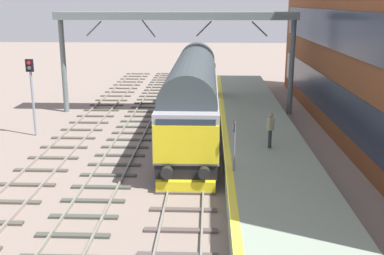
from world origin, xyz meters
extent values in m
plane|color=gray|center=(0.00, 0.00, 0.00)|extent=(140.00, 140.00, 0.00)
cube|color=gray|center=(-0.72, 0.00, 0.07)|extent=(0.07, 60.00, 0.15)
cube|color=gray|center=(0.72, 0.00, 0.07)|extent=(0.07, 60.00, 0.15)
cube|color=#4A413D|center=(0.00, -8.11, 0.04)|extent=(2.50, 0.26, 0.09)
cube|color=#4A413D|center=(0.00, -6.49, 0.04)|extent=(2.50, 0.26, 0.09)
cube|color=#4A413D|center=(0.00, -4.86, 0.04)|extent=(2.50, 0.26, 0.09)
cube|color=#4A413D|center=(0.00, -3.24, 0.04)|extent=(2.50, 0.26, 0.09)
cube|color=#4A413D|center=(0.00, -1.62, 0.04)|extent=(2.50, 0.26, 0.09)
cube|color=#4A413D|center=(0.00, 0.00, 0.04)|extent=(2.50, 0.26, 0.09)
cube|color=#4A413D|center=(0.00, 1.62, 0.04)|extent=(2.50, 0.26, 0.09)
cube|color=#4A413D|center=(0.00, 3.24, 0.04)|extent=(2.50, 0.26, 0.09)
cube|color=#4A413D|center=(0.00, 4.86, 0.04)|extent=(2.50, 0.26, 0.09)
cube|color=#4A413D|center=(0.00, 6.49, 0.04)|extent=(2.50, 0.26, 0.09)
cube|color=#4A413D|center=(0.00, 8.11, 0.04)|extent=(2.50, 0.26, 0.09)
cube|color=#4A413D|center=(0.00, 9.73, 0.04)|extent=(2.50, 0.26, 0.09)
cube|color=#4A413D|center=(0.00, 11.35, 0.04)|extent=(2.50, 0.26, 0.09)
cube|color=#4A413D|center=(0.00, 12.97, 0.04)|extent=(2.50, 0.26, 0.09)
cube|color=#4A413D|center=(0.00, 14.59, 0.04)|extent=(2.50, 0.26, 0.09)
cube|color=#4A413D|center=(0.00, 16.22, 0.04)|extent=(2.50, 0.26, 0.09)
cube|color=#4A413D|center=(0.00, 17.84, 0.04)|extent=(2.50, 0.26, 0.09)
cube|color=#4A413D|center=(0.00, 19.46, 0.04)|extent=(2.50, 0.26, 0.09)
cube|color=#4A413D|center=(0.00, 21.08, 0.04)|extent=(2.50, 0.26, 0.09)
cube|color=#4A413D|center=(0.00, 22.70, 0.04)|extent=(2.50, 0.26, 0.09)
cube|color=#4A413D|center=(0.00, 24.32, 0.04)|extent=(2.50, 0.26, 0.09)
cube|color=#4A413D|center=(0.00, 25.95, 0.04)|extent=(2.50, 0.26, 0.09)
cube|color=#4A413D|center=(0.00, 27.57, 0.04)|extent=(2.50, 0.26, 0.09)
cube|color=#4A413D|center=(0.00, 29.19, 0.04)|extent=(2.50, 0.26, 0.09)
cube|color=gray|center=(-4.28, 0.00, 0.07)|extent=(0.07, 60.00, 0.15)
cube|color=gray|center=(-2.85, 0.00, 0.07)|extent=(0.07, 60.00, 0.15)
cube|color=#40423B|center=(-3.57, -6.98, 0.04)|extent=(2.50, 0.26, 0.09)
cube|color=#40423B|center=(-3.57, -5.58, 0.04)|extent=(2.50, 0.26, 0.09)
cube|color=#40423B|center=(-3.57, -4.19, 0.04)|extent=(2.50, 0.26, 0.09)
cube|color=#40423B|center=(-3.57, -2.79, 0.04)|extent=(2.50, 0.26, 0.09)
cube|color=#40423B|center=(-3.57, -1.40, 0.04)|extent=(2.50, 0.26, 0.09)
cube|color=#40423B|center=(-3.57, 0.00, 0.04)|extent=(2.50, 0.26, 0.09)
cube|color=#40423B|center=(-3.57, 1.40, 0.04)|extent=(2.50, 0.26, 0.09)
cube|color=#40423B|center=(-3.57, 2.79, 0.04)|extent=(2.50, 0.26, 0.09)
cube|color=#40423B|center=(-3.57, 4.19, 0.04)|extent=(2.50, 0.26, 0.09)
cube|color=#40423B|center=(-3.57, 5.58, 0.04)|extent=(2.50, 0.26, 0.09)
cube|color=#40423B|center=(-3.57, 6.98, 0.04)|extent=(2.50, 0.26, 0.09)
cube|color=#40423B|center=(-3.57, 8.37, 0.04)|extent=(2.50, 0.26, 0.09)
cube|color=#40423B|center=(-3.57, 9.77, 0.04)|extent=(2.50, 0.26, 0.09)
cube|color=#40423B|center=(-3.57, 11.16, 0.04)|extent=(2.50, 0.26, 0.09)
cube|color=#40423B|center=(-3.57, 12.56, 0.04)|extent=(2.50, 0.26, 0.09)
cube|color=#40423B|center=(-3.57, 13.95, 0.04)|extent=(2.50, 0.26, 0.09)
cube|color=#40423B|center=(-3.57, 15.35, 0.04)|extent=(2.50, 0.26, 0.09)
cube|color=#40423B|center=(-3.57, 16.74, 0.04)|extent=(2.50, 0.26, 0.09)
cube|color=#40423B|center=(-3.57, 18.14, 0.04)|extent=(2.50, 0.26, 0.09)
cube|color=#40423B|center=(-3.57, 19.53, 0.04)|extent=(2.50, 0.26, 0.09)
cube|color=#40423B|center=(-3.57, 20.93, 0.04)|extent=(2.50, 0.26, 0.09)
cube|color=#40423B|center=(-3.57, 22.33, 0.04)|extent=(2.50, 0.26, 0.09)
cube|color=#40423B|center=(-3.57, 23.72, 0.04)|extent=(2.50, 0.26, 0.09)
cube|color=#40423B|center=(-3.57, 25.12, 0.04)|extent=(2.50, 0.26, 0.09)
cube|color=#40423B|center=(-3.57, 26.51, 0.04)|extent=(2.50, 0.26, 0.09)
cube|color=#40423B|center=(-3.57, 27.91, 0.04)|extent=(2.50, 0.26, 0.09)
cube|color=#40423B|center=(-3.57, 29.30, 0.04)|extent=(2.50, 0.26, 0.09)
cube|color=gray|center=(-7.52, 0.00, 0.07)|extent=(0.07, 60.00, 0.15)
cube|color=gray|center=(-6.08, 0.00, 0.07)|extent=(0.07, 60.00, 0.15)
cube|color=#484439|center=(-6.80, -4.41, 0.04)|extent=(2.50, 0.26, 0.09)
cube|color=#484439|center=(-6.80, -2.65, 0.04)|extent=(2.50, 0.26, 0.09)
cube|color=#484439|center=(-6.80, -0.88, 0.04)|extent=(2.50, 0.26, 0.09)
cube|color=#484439|center=(-6.80, 0.88, 0.04)|extent=(2.50, 0.26, 0.09)
cube|color=#484439|center=(-6.80, 2.65, 0.04)|extent=(2.50, 0.26, 0.09)
cube|color=#484439|center=(-6.80, 4.41, 0.04)|extent=(2.50, 0.26, 0.09)
cube|color=#484439|center=(-6.80, 6.18, 0.04)|extent=(2.50, 0.26, 0.09)
cube|color=#484439|center=(-6.80, 7.94, 0.04)|extent=(2.50, 0.26, 0.09)
cube|color=#484439|center=(-6.80, 9.71, 0.04)|extent=(2.50, 0.26, 0.09)
cube|color=#484439|center=(-6.80, 11.47, 0.04)|extent=(2.50, 0.26, 0.09)
cube|color=#484439|center=(-6.80, 13.24, 0.04)|extent=(2.50, 0.26, 0.09)
cube|color=#484439|center=(-6.80, 15.00, 0.04)|extent=(2.50, 0.26, 0.09)
cube|color=#484439|center=(-6.80, 16.76, 0.04)|extent=(2.50, 0.26, 0.09)
cube|color=#484439|center=(-6.80, 18.53, 0.04)|extent=(2.50, 0.26, 0.09)
cube|color=#484439|center=(-6.80, 20.29, 0.04)|extent=(2.50, 0.26, 0.09)
cube|color=#484439|center=(-6.80, 22.06, 0.04)|extent=(2.50, 0.26, 0.09)
cube|color=#484439|center=(-6.80, 23.82, 0.04)|extent=(2.50, 0.26, 0.09)
cube|color=#484439|center=(-6.80, 25.59, 0.04)|extent=(2.50, 0.26, 0.09)
cube|color=#484439|center=(-6.80, 27.35, 0.04)|extent=(2.50, 0.26, 0.09)
cube|color=#484439|center=(-6.80, 29.12, 0.04)|extent=(2.50, 0.26, 0.09)
cube|color=gray|center=(3.60, 0.00, 0.50)|extent=(4.00, 44.00, 1.00)
cube|color=yellow|center=(1.75, 0.00, 1.00)|extent=(0.30, 44.00, 0.01)
cube|color=brown|center=(10.17, 5.97, 5.83)|extent=(4.50, 33.10, 11.66)
cube|color=#272F3F|center=(7.89, 5.97, 2.14)|extent=(0.06, 30.45, 2.18)
cube|color=#272F3F|center=(7.89, 5.97, 6.02)|extent=(0.06, 30.45, 2.18)
cube|color=black|center=(0.00, 5.85, 0.82)|extent=(2.56, 17.74, 0.60)
cube|color=gray|center=(0.00, 5.85, 2.17)|extent=(2.70, 17.74, 2.10)
cylinder|color=#333C40|center=(0.00, 5.85, 3.40)|extent=(2.56, 16.32, 2.57)
cube|color=yellow|center=(0.00, -3.06, 2.02)|extent=(2.65, 0.08, 1.58)
cube|color=#232D3D|center=(0.00, -3.04, 2.75)|extent=(2.38, 0.04, 0.64)
cube|color=#232D3D|center=(1.37, 5.85, 2.47)|extent=(0.04, 12.42, 0.44)
cylinder|color=black|center=(-0.75, -3.27, 0.92)|extent=(0.48, 0.35, 0.48)
cylinder|color=black|center=(0.75, -3.27, 0.92)|extent=(0.48, 0.35, 0.48)
cube|color=yellow|center=(0.00, -3.12, 0.29)|extent=(2.43, 0.36, 0.47)
cylinder|color=black|center=(0.00, -1.46, 0.52)|extent=(1.64, 1.04, 1.04)
cylinder|color=black|center=(0.00, -0.36, 0.52)|extent=(1.64, 1.04, 1.04)
cylinder|color=black|center=(0.00, 0.74, 0.52)|extent=(1.64, 1.04, 1.04)
cylinder|color=black|center=(0.00, 10.96, 0.52)|extent=(1.64, 1.04, 1.04)
cylinder|color=black|center=(0.00, 12.06, 0.52)|extent=(1.64, 1.04, 1.04)
cylinder|color=black|center=(0.00, 13.16, 0.52)|extent=(1.64, 1.04, 1.04)
cylinder|color=gray|center=(-9.17, 5.00, 2.23)|extent=(0.14, 0.14, 4.45)
cube|color=black|center=(-9.17, 4.94, 4.10)|extent=(0.44, 0.10, 0.71)
cylinder|color=red|center=(-9.17, 4.88, 4.25)|extent=(0.20, 0.06, 0.20)
cylinder|color=#50504E|center=(-9.17, 4.88, 3.97)|extent=(0.20, 0.06, 0.20)
cylinder|color=slate|center=(1.93, -3.20, 2.02)|extent=(0.08, 0.08, 2.01)
cube|color=black|center=(1.90, -3.20, 2.84)|extent=(0.05, 0.44, 0.36)
cube|color=white|center=(1.87, -3.20, 2.84)|extent=(0.01, 0.20, 0.24)
cylinder|color=#2B3636|center=(3.71, -0.10, 1.43)|extent=(0.13, 0.13, 0.84)
cylinder|color=#2B3636|center=(3.77, 0.09, 1.43)|extent=(0.13, 0.13, 0.84)
cylinder|color=#9A9C73|center=(3.74, -0.01, 2.13)|extent=(0.43, 0.43, 0.56)
sphere|color=#8E6F56|center=(3.74, -0.01, 2.54)|extent=(0.22, 0.22, 0.22)
cylinder|color=#9A9C73|center=(3.68, -0.21, 2.13)|extent=(0.09, 0.09, 0.52)
cylinder|color=#9A9C73|center=(3.80, 0.19, 2.13)|extent=(0.09, 0.09, 0.52)
cylinder|color=slate|center=(-9.20, 11.15, 3.20)|extent=(0.36, 0.36, 6.40)
cylinder|color=slate|center=(6.50, 11.15, 3.20)|extent=(0.36, 0.36, 6.40)
cube|color=slate|center=(-1.35, 11.15, 6.65)|extent=(16.10, 2.00, 0.50)
cylinder|color=slate|center=(-6.94, 11.15, 5.80)|extent=(1.09, 0.10, 1.03)
cylinder|color=slate|center=(-3.21, 11.15, 5.80)|extent=(0.94, 0.10, 1.17)
cylinder|color=slate|center=(0.51, 11.15, 5.80)|extent=(1.06, 0.10, 1.06)
cylinder|color=slate|center=(4.24, 11.15, 5.80)|extent=(1.10, 0.10, 1.02)
camera|label=1|loc=(0.92, -20.82, 7.52)|focal=43.68mm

